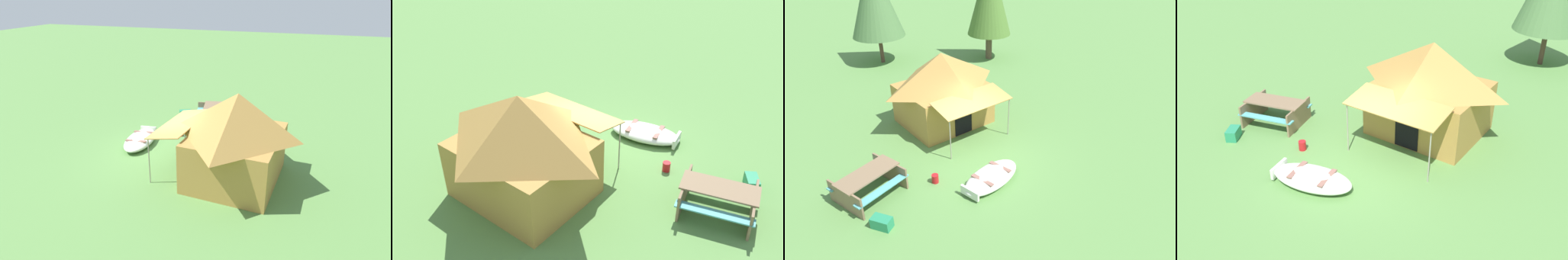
# 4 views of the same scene
# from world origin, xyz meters

# --- Properties ---
(ground_plane) EXTENTS (80.00, 80.00, 0.00)m
(ground_plane) POSITION_xyz_m (0.00, 0.00, 0.00)
(ground_plane) COLOR #598844
(beached_rowboat) EXTENTS (2.34, 1.34, 0.38)m
(beached_rowboat) POSITION_xyz_m (-0.69, -1.43, 0.20)
(beached_rowboat) COLOR silver
(beached_rowboat) RESTS_ON ground_plane
(canvas_cabin_tent) EXTENTS (3.56, 4.09, 2.87)m
(canvas_cabin_tent) POSITION_xyz_m (0.65, 2.69, 1.49)
(canvas_cabin_tent) COLOR #AC7F3C
(canvas_cabin_tent) RESTS_ON ground_plane
(picnic_table) EXTENTS (2.12, 1.82, 0.78)m
(picnic_table) POSITION_xyz_m (-3.76, 0.61, 0.49)
(picnic_table) COLOR #7F664A
(picnic_table) RESTS_ON ground_plane
(cooler_box) EXTENTS (0.54, 0.64, 0.33)m
(cooler_box) POSITION_xyz_m (-4.19, -0.85, 0.17)
(cooler_box) COLOR #258659
(cooler_box) RESTS_ON ground_plane
(fuel_can) EXTENTS (0.25, 0.25, 0.28)m
(fuel_can) POSITION_xyz_m (-1.99, -0.25, 0.14)
(fuel_can) COLOR red
(fuel_can) RESTS_ON ground_plane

